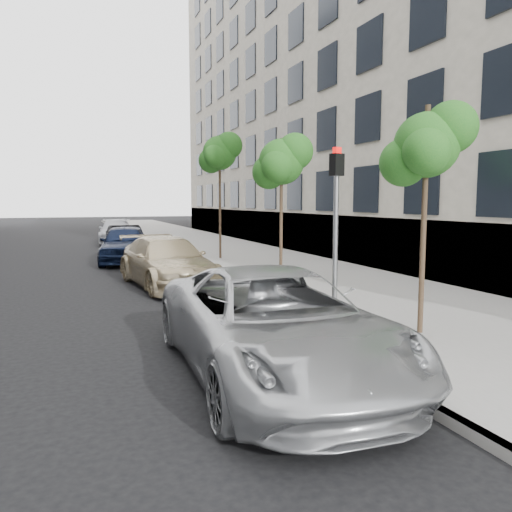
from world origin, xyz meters
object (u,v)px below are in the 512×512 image
tree_near (428,145)px  sedan_blue (125,244)px  sedan_black (126,238)px  signal_pole (336,216)px  minivan (274,324)px  tree_mid (282,162)px  tree_far (220,153)px  suv (167,262)px  sedan_rear (117,231)px

tree_near → sedan_blue: bearing=105.6°
sedan_black → signal_pole: bearing=-88.3°
minivan → sedan_blue: (-0.57, 14.78, 0.01)m
minivan → sedan_blue: 14.79m
tree_near → signal_pole: tree_near is taller
tree_mid → signal_pole: 5.73m
tree_far → minivan: tree_far is taller
signal_pole → sedan_blue: (-2.67, 12.84, -1.48)m
sedan_blue → signal_pole: bearing=-68.5°
signal_pole → suv: bearing=93.3°
tree_near → sedan_blue: 14.73m
minivan → tree_far: bearing=78.7°
tree_mid → signal_pole: size_ratio=1.29×
minivan → sedan_black: minivan is taller
tree_mid → tree_far: (-0.00, 6.50, 0.83)m
signal_pole → sedan_black: 17.99m
suv → sedan_rear: size_ratio=1.02×
tree_mid → minivan: 8.59m
sedan_black → tree_far: bearing=-65.6°
minivan → sedan_black: 19.74m
tree_mid → sedan_blue: bearing=117.6°
sedan_rear → suv: bearing=-84.8°
tree_mid → tree_far: size_ratio=0.84×
sedan_blue → tree_mid: bearing=-52.6°
tree_near → tree_mid: bearing=90.0°
sedan_blue → tree_far: bearing=-3.7°
minivan → sedan_black: bearing=92.2°
tree_near → sedan_black: size_ratio=1.03×
signal_pole → suv: (-2.11, 6.41, -1.54)m
sedan_rear → signal_pole: bearing=-79.6°
tree_mid → suv: 4.59m
tree_mid → sedan_rear: tree_mid is taller
minivan → suv: minivan is taller
tree_far → sedan_black: (-3.33, 5.89, -3.91)m
minivan → sedan_blue: size_ratio=1.21×
tree_mid → suv: tree_mid is taller
signal_pole → suv: size_ratio=0.68×
tree_near → tree_far: bearing=90.0°
tree_mid → minivan: size_ratio=0.79×
signal_pole → sedan_rear: bearing=80.4°
sedan_blue → sedan_black: size_ratio=1.15×
sedan_blue → sedan_black: 5.00m
tree_mid → suv: bearing=163.2°
tree_far → sedan_black: tree_far is taller
tree_far → signal_pole: (-1.22, -11.90, -2.30)m
signal_pole → tree_near: bearing=-56.8°
signal_pole → minivan: signal_pole is taller
sedan_blue → sedan_rear: bearing=96.5°
minivan → sedan_blue: bearing=94.4°
tree_mid → tree_far: 6.55m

